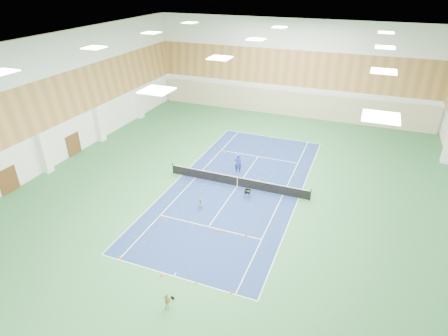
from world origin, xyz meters
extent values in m
plane|color=#2D6A39|center=(0.00, 0.00, 0.00)|extent=(40.00, 40.00, 0.00)
cube|color=navy|center=(0.00, 0.00, 0.01)|extent=(10.97, 23.77, 0.01)
cube|color=#C6B793|center=(0.00, 19.75, 1.60)|extent=(35.40, 0.16, 3.20)
cube|color=#593319|center=(-17.92, -8.00, 1.10)|extent=(0.08, 1.80, 2.20)
cube|color=#593319|center=(-17.92, 0.00, 1.10)|extent=(0.08, 1.80, 2.20)
imported|color=navy|center=(-0.84, 2.52, 0.92)|extent=(0.74, 0.55, 1.85)
imported|color=gray|center=(-1.50, -4.50, 0.49)|extent=(0.61, 0.59, 0.98)
imported|color=tan|center=(0.83, -14.21, 0.53)|extent=(0.64, 0.31, 1.06)
cone|color=#DB540B|center=(-3.72, -6.81, 0.10)|extent=(0.18, 0.18, 0.20)
cone|color=orange|center=(-1.09, -6.94, 0.12)|extent=(0.22, 0.22, 0.25)
cone|color=#DC490B|center=(0.78, -6.79, 0.12)|extent=(0.23, 0.23, 0.25)
cone|color=red|center=(2.98, -6.48, 0.12)|extent=(0.21, 0.21, 0.24)
cone|color=#F3510C|center=(-4.15, -11.71, 0.11)|extent=(0.20, 0.20, 0.22)
cone|color=#FF540D|center=(-0.72, -12.14, 0.10)|extent=(0.17, 0.17, 0.19)
cone|color=orange|center=(1.59, -11.96, 0.10)|extent=(0.18, 0.18, 0.20)
cone|color=orange|center=(3.87, -11.84, 0.11)|extent=(0.20, 0.20, 0.22)
camera|label=1|loc=(9.34, -27.05, 16.97)|focal=30.00mm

